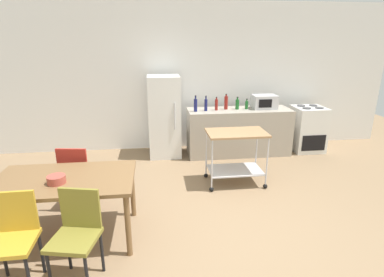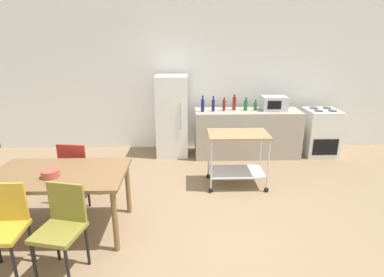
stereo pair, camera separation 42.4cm
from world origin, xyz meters
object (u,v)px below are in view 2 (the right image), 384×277
Objects in this scene: stove_oven at (320,132)px; refrigerator at (172,116)px; chair_red at (78,168)px; kitchen_cart at (237,150)px; bottle_soy_sauce at (234,103)px; bottle_hot_sauce at (224,105)px; bottle_soda at (255,106)px; chair_mustard at (3,224)px; bottle_sesame_oil at (203,105)px; bottle_vinegar at (213,105)px; dining_table at (59,179)px; bottle_wine at (246,105)px; microwave at (274,103)px; chair_olive at (62,224)px; fruit_bowl at (50,174)px.

stove_oven is 0.59× the size of refrigerator.
kitchen_cart is at bearing -159.71° from chair_red.
bottle_hot_sauce is at bearing -163.31° from bottle_soy_sauce.
bottle_hot_sauce is 1.27× the size of bottle_soda.
bottle_soda is (3.07, 3.14, 0.46)m from chair_mustard.
bottle_sesame_oil reaches higher than bottle_soy_sauce.
bottle_vinegar is 0.81m from bottle_soda.
chair_mustard is 4.01m from bottle_hot_sauce.
dining_table is 5.88× the size of bottle_hot_sauce.
kitchen_cart is at bearing -144.40° from stove_oven.
bottle_soy_sauce is (0.14, 1.36, 0.46)m from kitchen_cart.
bottle_hot_sauce is at bearing -6.53° from refrigerator.
kitchen_cart is 3.07× the size of bottle_soy_sauce.
refrigerator is 1.42m from bottle_wine.
bottle_soy_sauce is (1.19, -0.05, 0.26)m from refrigerator.
refrigerator is 1.97m from microwave.
bottle_hot_sauce reaches higher than chair_red.
bottle_wine is (2.63, 1.81, 0.48)m from chair_red.
microwave is (1.95, -0.06, 0.25)m from refrigerator.
refrigerator is 1.02m from bottle_hot_sauce.
stove_oven is at bearing 52.39° from chair_olive.
refrigerator is 0.83m from bottle_vinegar.
bottle_wine is (0.62, 0.07, -0.02)m from bottle_vinegar.
microwave is (2.88, 3.18, 0.51)m from chair_olive.
fruit_bowl is (-4.13, -2.60, 0.34)m from stove_oven.
fruit_bowl is at bearing -132.56° from bottle_soy_sauce.
fruit_bowl is (-0.04, -0.11, 0.12)m from dining_table.
chair_olive is at bearing -140.48° from stove_oven.
bottle_wine is (0.36, 1.33, 0.43)m from kitchen_cart.
refrigerator is (-2.90, 0.08, 0.32)m from stove_oven.
stove_oven is (4.09, 2.49, -0.22)m from dining_table.
chair_mustard is at bearing -128.43° from bottle_hot_sauce.
bottle_hot_sauce reaches higher than stove_oven.
kitchen_cart is (1.97, 1.83, 0.05)m from chair_olive.
bottle_soy_sauce is (-1.71, 0.03, 0.58)m from stove_oven.
bottle_vinegar reaches higher than chair_red.
fruit_bowl is at bearing -137.31° from bottle_soda.
chair_olive is 0.97× the size of stove_oven.
chair_red is 0.97× the size of stove_oven.
bottle_soy_sauce is at bearing 172.37° from bottle_wine.
chair_mustard is 1.93× the size of microwave.
dining_table is 4.97× the size of bottle_sesame_oil.
dining_table is 3.48m from bottle_soy_sauce.
dining_table is 4.79m from stove_oven.
stove_oven is at bearing -1.60° from refrigerator.
dining_table is 2.52m from kitchen_cart.
fruit_bowl is at bearing -125.77° from bottle_sesame_oil.
stove_oven is 1.11m from microwave.
chair_mustard is at bearing -115.22° from fruit_bowl.
bottle_soy_sauce is at bearing 12.98° from bottle_vinegar.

